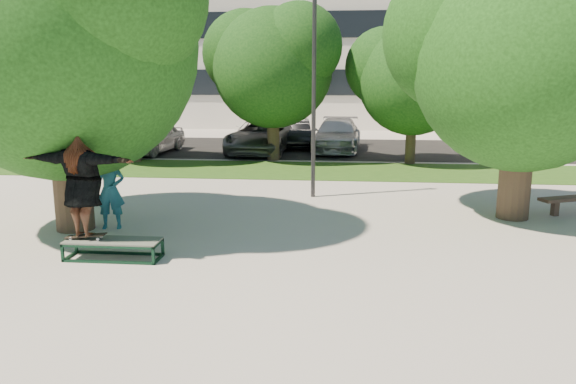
# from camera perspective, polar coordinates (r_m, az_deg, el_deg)

# --- Properties ---
(ground) EXTENTS (120.00, 120.00, 0.00)m
(ground) POSITION_cam_1_polar(r_m,az_deg,el_deg) (11.50, -3.77, -5.64)
(ground) COLOR gray
(ground) RESTS_ON ground
(grass_strip) EXTENTS (30.00, 4.00, 0.02)m
(grass_strip) POSITION_cam_1_polar(r_m,az_deg,el_deg) (20.63, 3.19, 2.19)
(grass_strip) COLOR #174012
(grass_strip) RESTS_ON ground
(asphalt_strip) EXTENTS (40.00, 8.00, 0.01)m
(asphalt_strip) POSITION_cam_1_polar(r_m,az_deg,el_deg) (27.11, 1.64, 4.49)
(asphalt_strip) COLOR black
(asphalt_strip) RESTS_ON ground
(tree_left) EXTENTS (6.96, 5.95, 7.12)m
(tree_left) POSITION_cam_1_polar(r_m,az_deg,el_deg) (13.42, -22.32, 15.13)
(tree_left) COLOR #38281E
(tree_left) RESTS_ON ground
(tree_right) EXTENTS (6.24, 5.33, 6.51)m
(tree_right) POSITION_cam_1_polar(r_m,az_deg,el_deg) (14.53, 22.61, 13.49)
(tree_right) COLOR #38281E
(tree_right) RESTS_ON ground
(bg_tree_left) EXTENTS (5.28, 4.51, 5.77)m
(bg_tree_left) POSITION_cam_1_polar(r_m,az_deg,el_deg) (23.45, -15.79, 12.06)
(bg_tree_left) COLOR #38281E
(bg_tree_left) RESTS_ON ground
(bg_tree_mid) EXTENTS (5.76, 4.92, 6.24)m
(bg_tree_mid) POSITION_cam_1_polar(r_m,az_deg,el_deg) (23.10, -1.72, 13.20)
(bg_tree_mid) COLOR #38281E
(bg_tree_mid) RESTS_ON ground
(bg_tree_right) EXTENTS (5.04, 4.31, 5.43)m
(bg_tree_right) POSITION_cam_1_polar(r_m,az_deg,el_deg) (22.55, 12.45, 11.64)
(bg_tree_right) COLOR #38281E
(bg_tree_right) RESTS_ON ground
(lamppost) EXTENTS (0.25, 0.15, 6.11)m
(lamppost) POSITION_cam_1_polar(r_m,az_deg,el_deg) (15.85, 2.65, 10.72)
(lamppost) COLOR #2D2D30
(lamppost) RESTS_ON ground
(office_building) EXTENTS (30.00, 14.12, 16.00)m
(office_building) POSITION_cam_1_polar(r_m,az_deg,el_deg) (43.22, 0.42, 17.83)
(office_building) COLOR beige
(office_building) RESTS_ON ground
(grind_box) EXTENTS (1.80, 0.60, 0.38)m
(grind_box) POSITION_cam_1_polar(r_m,az_deg,el_deg) (11.25, -17.32, -5.57)
(grind_box) COLOR #103020
(grind_box) RESTS_ON ground
(skater_rig) EXTENTS (2.40, 1.05, 1.97)m
(skater_rig) POSITION_cam_1_polar(r_m,az_deg,el_deg) (11.17, -20.19, 0.52)
(skater_rig) COLOR white
(skater_rig) RESTS_ON grind_box
(bystander) EXTENTS (0.71, 0.53, 1.77)m
(bystander) POSITION_cam_1_polar(r_m,az_deg,el_deg) (13.32, -17.60, 0.16)
(bystander) COLOR #1C576B
(bystander) RESTS_ON ground
(car_silver_a) EXTENTS (2.26, 4.36, 1.42)m
(car_silver_a) POSITION_cam_1_polar(r_m,az_deg,el_deg) (25.90, -13.67, 5.40)
(car_silver_a) COLOR #B0AFB4
(car_silver_a) RESTS_ON asphalt_strip
(car_dark) EXTENTS (2.11, 4.25, 1.34)m
(car_dark) POSITION_cam_1_polar(r_m,az_deg,el_deg) (27.45, 0.65, 5.99)
(car_dark) COLOR black
(car_dark) RESTS_ON asphalt_strip
(car_grey) EXTENTS (2.85, 5.48, 1.47)m
(car_grey) POSITION_cam_1_polar(r_m,az_deg,el_deg) (25.29, -2.81, 5.63)
(car_grey) COLOR #5C5D62
(car_grey) RESTS_ON asphalt_strip
(car_silver_b) EXTENTS (2.37, 5.18, 1.47)m
(car_silver_b) POSITION_cam_1_polar(r_m,az_deg,el_deg) (26.13, 5.01, 5.79)
(car_silver_b) COLOR #B8B8BD
(car_silver_b) RESTS_ON asphalt_strip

